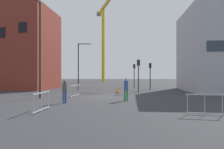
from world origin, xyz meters
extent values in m
plane|color=#333335|center=(0.00, 0.00, 0.00)|extent=(160.00, 160.00, 0.00)
cube|color=maroon|center=(-13.82, 9.94, 5.80)|extent=(9.47, 8.75, 11.61)
cube|color=black|center=(-13.82, 5.54, 7.38)|extent=(1.10, 0.06, 1.30)
cube|color=black|center=(-10.98, 5.54, 7.99)|extent=(1.10, 0.06, 1.30)
cylinder|color=gold|center=(-5.76, 41.45, 10.80)|extent=(0.90, 0.90, 21.59)
cube|color=gold|center=(-4.56, 38.31, 21.99)|extent=(7.46, 18.19, 0.70)
cube|color=slate|center=(-7.93, 47.19, 21.99)|extent=(1.76, 2.11, 1.10)
cylinder|color=black|center=(-5.47, -1.52, 4.24)|extent=(0.14, 0.14, 8.47)
cube|color=black|center=(-5.44, -2.28, 8.37)|extent=(0.16, 1.53, 0.10)
cylinder|color=#232326|center=(-4.43, 7.56, 3.10)|extent=(0.14, 0.14, 6.20)
cube|color=#232326|center=(-3.62, 7.53, 6.10)|extent=(1.61, 0.15, 0.10)
ellipsoid|color=silver|center=(-2.82, 7.51, 6.08)|extent=(0.44, 0.24, 0.16)
cylinder|color=#232326|center=(5.06, 9.07, 1.47)|extent=(0.12, 0.12, 2.94)
cube|color=#232326|center=(5.06, 9.07, 3.29)|extent=(0.33, 0.35, 0.70)
sphere|color=#390605|center=(4.99, 9.24, 3.51)|extent=(0.11, 0.11, 0.11)
sphere|color=#F2A514|center=(4.99, 9.24, 3.29)|extent=(0.11, 0.11, 0.11)
sphere|color=#07330F|center=(4.99, 9.24, 3.07)|extent=(0.11, 0.11, 0.11)
cylinder|color=#2D2D30|center=(3.00, 14.25, 1.54)|extent=(0.12, 0.12, 3.09)
cube|color=#2D2D30|center=(3.00, 14.25, 3.44)|extent=(0.37, 0.37, 0.70)
sphere|color=red|center=(3.13, 14.12, 3.66)|extent=(0.11, 0.11, 0.11)
sphere|color=#3C2905|center=(3.13, 14.12, 3.44)|extent=(0.11, 0.11, 0.11)
sphere|color=#07330F|center=(3.13, 14.12, 3.22)|extent=(0.11, 0.11, 0.11)
cylinder|color=#2D2D30|center=(3.35, 5.21, 1.55)|extent=(0.12, 0.12, 3.11)
cube|color=#2D2D30|center=(3.35, 5.21, 3.46)|extent=(0.37, 0.37, 0.70)
sphere|color=red|center=(3.23, 5.35, 3.68)|extent=(0.11, 0.11, 0.11)
sphere|color=#3C2905|center=(3.23, 5.35, 3.46)|extent=(0.11, 0.11, 0.11)
sphere|color=#07330F|center=(3.23, 5.35, 3.24)|extent=(0.11, 0.11, 0.11)
cylinder|color=#2D844C|center=(1.98, -2.54, 0.43)|extent=(0.14, 0.14, 0.86)
cylinder|color=#2D844C|center=(2.18, -2.60, 0.43)|extent=(0.14, 0.14, 0.86)
cylinder|color=#33519E|center=(2.08, -2.57, 1.22)|extent=(0.34, 0.34, 0.72)
sphere|color=tan|center=(2.08, -2.57, 1.69)|extent=(0.23, 0.23, 0.23)
cylinder|color=#33519E|center=(-2.36, -4.45, 0.40)|extent=(0.14, 0.14, 0.79)
cylinder|color=#33519E|center=(-2.25, -4.28, 0.40)|extent=(0.14, 0.14, 0.79)
cylinder|color=#4C4C51|center=(-2.31, -4.36, 1.12)|extent=(0.34, 0.34, 0.66)
sphere|color=brown|center=(-2.31, -4.36, 1.56)|extent=(0.21, 0.21, 0.21)
cube|color=#B2B5BA|center=(-2.54, -7.65, 1.05)|extent=(0.09, 2.14, 0.06)
cube|color=#B2B5BA|center=(-2.54, -7.65, 0.10)|extent=(0.09, 2.14, 0.06)
cylinder|color=#B2B5BA|center=(-2.53, -8.61, 0.53)|extent=(0.04, 0.04, 1.05)
cylinder|color=#B2B5BA|center=(-2.54, -7.65, 0.53)|extent=(0.04, 0.04, 1.05)
cylinder|color=#B2B5BA|center=(-2.55, -6.69, 0.53)|extent=(0.04, 0.04, 1.05)
cube|color=#B2B5BA|center=(-2.83, 0.24, 1.05)|extent=(0.24, 2.41, 0.06)
cube|color=#B2B5BA|center=(-2.83, 0.24, 0.10)|extent=(0.24, 2.41, 0.06)
cylinder|color=#B2B5BA|center=(-2.91, -0.84, 0.53)|extent=(0.04, 0.04, 1.05)
cylinder|color=#B2B5BA|center=(-2.83, 0.24, 0.53)|extent=(0.04, 0.04, 1.05)
cylinder|color=#B2B5BA|center=(-2.75, 1.32, 0.53)|extent=(0.04, 0.04, 1.05)
cube|color=#9EA0A5|center=(-1.87, 3.37, 1.05)|extent=(2.47, 0.40, 0.06)
cube|color=#9EA0A5|center=(-1.87, 3.37, 0.10)|extent=(2.47, 0.40, 0.06)
cylinder|color=#9EA0A5|center=(-2.98, 3.52, 0.53)|extent=(0.04, 0.04, 1.05)
cylinder|color=#9EA0A5|center=(-1.87, 3.37, 0.53)|extent=(0.04, 0.04, 1.05)
cylinder|color=#9EA0A5|center=(-0.76, 3.22, 0.53)|extent=(0.04, 0.04, 1.05)
cube|color=#9EA0A5|center=(6.20, -7.96, 1.05)|extent=(1.85, 0.23, 0.06)
cube|color=#9EA0A5|center=(6.20, -7.96, 0.10)|extent=(1.85, 0.23, 0.06)
cylinder|color=#9EA0A5|center=(5.37, -7.88, 0.53)|extent=(0.04, 0.04, 1.05)
cylinder|color=#9EA0A5|center=(6.20, -7.96, 0.53)|extent=(0.04, 0.04, 1.05)
cylinder|color=#9EA0A5|center=(7.02, -8.03, 0.53)|extent=(0.04, 0.04, 1.05)
cube|color=black|center=(0.99, 4.28, 0.01)|extent=(0.62, 0.62, 0.03)
cone|color=orange|center=(0.99, 4.28, 0.32)|extent=(0.48, 0.48, 0.63)
camera|label=1|loc=(2.45, -18.67, 2.06)|focal=32.64mm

